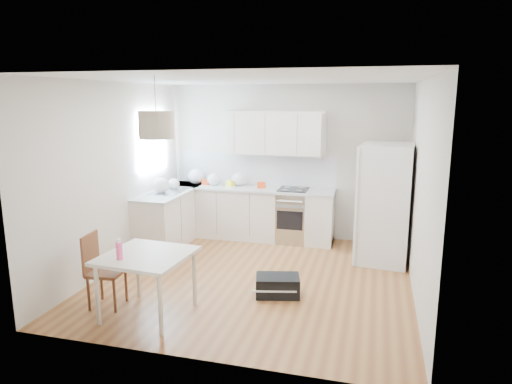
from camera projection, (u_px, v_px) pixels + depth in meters
floor at (255, 278)px, 6.37m from camera, size 4.20×4.20×0.00m
ceiling at (255, 79)px, 5.82m from camera, size 4.20×4.20×0.00m
wall_back at (286, 162)px, 8.08m from camera, size 4.20×0.00×4.20m
wall_left at (116, 176)px, 6.62m from camera, size 0.00×4.20×4.20m
wall_right at (421, 191)px, 5.56m from camera, size 0.00×4.20×4.20m
window_glassblock at (152, 141)px, 7.63m from camera, size 0.02×1.00×1.00m
cabinets_back at (249, 214)px, 8.13m from camera, size 3.00×0.60×0.88m
cabinets_left at (172, 218)px, 7.87m from camera, size 0.60×1.80×0.88m
counter_back at (249, 188)px, 8.04m from camera, size 3.02×0.64×0.04m
counter_left at (171, 191)px, 7.78m from camera, size 0.64×1.82×0.04m
backsplash_back at (253, 169)px, 8.26m from camera, size 3.00×0.01×0.58m
backsplash_left at (155, 173)px, 7.79m from camera, size 0.01×1.80×0.58m
upper_cabinets at (276, 133)px, 7.86m from camera, size 1.70×0.32×0.75m
range_oven at (293, 217)px, 7.93m from camera, size 0.50×0.61×0.88m
sink at (170, 191)px, 7.73m from camera, size 0.50×0.80×0.16m
refrigerator at (386, 203)px, 6.91m from camera, size 0.95×0.98×1.80m
dining_table at (147, 261)px, 5.16m from camera, size 1.00×1.00×0.74m
dining_chair at (106, 271)px, 5.42m from camera, size 0.42×0.42×0.90m
drink_bottle at (119, 249)px, 4.95m from camera, size 0.09×0.09×0.24m
gym_bag at (278, 286)px, 5.79m from camera, size 0.62×0.48×0.25m
pendant_lamp at (156, 125)px, 4.93m from camera, size 0.44×0.44×0.30m
grocery_bag_a at (196, 177)px, 8.34m from camera, size 0.30×0.25×0.27m
grocery_bag_b at (214, 179)px, 8.20m from camera, size 0.24×0.21×0.22m
grocery_bag_c at (239, 179)px, 8.16m from camera, size 0.27×0.23×0.24m
grocery_bag_d at (174, 184)px, 7.91m from camera, size 0.20×0.17×0.18m
grocery_bag_e at (161, 185)px, 7.55m from camera, size 0.28×0.24×0.25m
snack_orange at (261, 185)px, 7.97m from camera, size 0.17×0.13×0.10m
snack_yellow at (230, 183)px, 8.13m from camera, size 0.17×0.15×0.10m
snack_red at (206, 182)px, 8.26m from camera, size 0.17×0.13×0.10m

